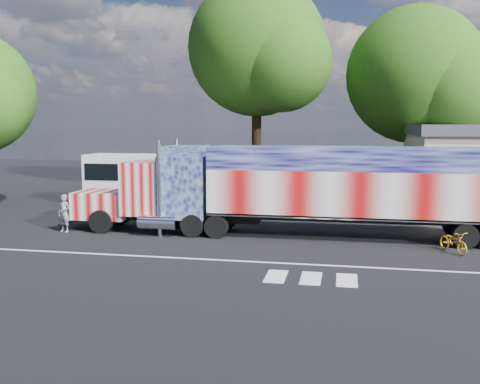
% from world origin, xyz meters
% --- Properties ---
extents(ground, '(100.00, 100.00, 0.00)m').
position_xyz_m(ground, '(0.00, 0.00, 0.00)').
color(ground, black).
extents(lane_markings, '(30.00, 2.67, 0.01)m').
position_xyz_m(lane_markings, '(1.71, -3.77, 0.01)').
color(lane_markings, silver).
rests_on(lane_markings, ground).
extents(semi_truck, '(21.08, 3.33, 4.49)m').
position_xyz_m(semi_truck, '(3.11, 2.10, 2.31)').
color(semi_truck, black).
rests_on(semi_truck, ground).
extents(coach_bus, '(11.40, 2.65, 3.32)m').
position_xyz_m(coach_bus, '(-5.41, 9.35, 1.72)').
color(coach_bus, white).
rests_on(coach_bus, ground).
extents(woman, '(0.76, 0.59, 1.84)m').
position_xyz_m(woman, '(-8.31, 0.89, 0.92)').
color(woman, slate).
rests_on(woman, ground).
extents(bicycle, '(1.28, 1.79, 0.90)m').
position_xyz_m(bicycle, '(9.47, 0.09, 0.45)').
color(bicycle, gold).
rests_on(bicycle, ground).
extents(tree_n_mid, '(10.36, 9.86, 15.63)m').
position_xyz_m(tree_n_mid, '(-1.20, 16.12, 10.63)').
color(tree_n_mid, black).
rests_on(tree_n_mid, ground).
extents(tree_ne_a, '(9.87, 9.40, 13.30)m').
position_xyz_m(tree_ne_a, '(9.81, 16.49, 8.54)').
color(tree_ne_a, black).
rests_on(tree_ne_a, ground).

